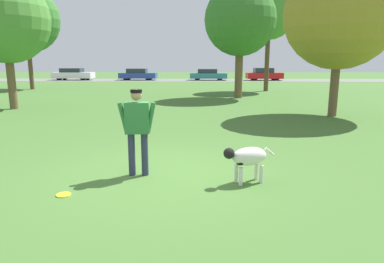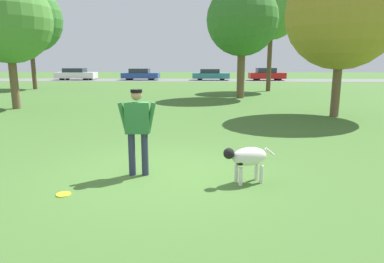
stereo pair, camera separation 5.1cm
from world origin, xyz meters
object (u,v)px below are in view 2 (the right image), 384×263
tree_near_right (343,13)px  parked_car_blue (140,74)px  frisbee (63,194)px  parked_car_teal (211,75)px  parked_car_red (267,74)px  tree_mid_center (242,20)px  tree_far_right (272,11)px  tree_far_left (29,20)px  parked_car_white (76,74)px  tree_near_left (8,20)px  person (137,125)px  dog (247,158)px

tree_near_right → parked_car_blue: 28.46m
frisbee → parked_car_teal: size_ratio=0.06×
frisbee → parked_car_red: size_ratio=0.06×
frisbee → parked_car_red: parked_car_red is taller
tree_mid_center → parked_car_blue: tree_mid_center is taller
tree_far_right → parked_car_teal: bearing=105.5°
tree_far_left → parked_car_white: (-1.48, 12.74, -4.49)m
tree_near_right → tree_near_left: bearing=172.7°
parked_car_white → parked_car_blue: bearing=1.6°
tree_far_right → frisbee: bearing=-109.5°
tree_near_right → parked_car_blue: bearing=115.8°
parked_car_white → tree_near_right: bearing=-51.3°
tree_far_left → tree_mid_center: bearing=-21.0°
tree_near_left → parked_car_blue: 23.94m
tree_near_right → parked_car_red: bearing=85.7°
person → parked_car_white: size_ratio=0.37×
person → dog: person is taller
tree_mid_center → parked_car_teal: size_ratio=1.55×
tree_near_right → parked_car_blue: size_ratio=1.44×
tree_far_right → tree_near_right: (0.48, -11.48, -1.61)m
parked_car_blue → parked_car_red: (14.20, -0.23, 0.03)m
parked_car_white → parked_car_teal: (15.36, -0.00, -0.04)m
tree_far_left → parked_car_blue: bearing=65.3°
person → tree_far_right: bearing=68.3°
tree_near_left → parked_car_red: (15.66, 23.44, -3.26)m
frisbee → tree_mid_center: (4.50, 15.14, 4.41)m
parked_car_white → person: bearing=-67.1°
person → parked_car_white: (-13.26, 32.68, -0.32)m
tree_mid_center → parked_car_red: bearing=75.2°
tree_mid_center → tree_far_left: size_ratio=0.85×
frisbee → parked_car_white: size_ratio=0.05×
tree_near_left → parked_car_white: bearing=104.1°
person → tree_far_right: tree_far_right is taller
tree_far_right → person: bearing=-107.6°
tree_near_left → tree_mid_center: (10.79, 4.99, 0.49)m
frisbee → tree_near_left: tree_near_left is taller
tree_mid_center → tree_far_left: tree_far_left is taller
dog → tree_near_left: 13.76m
frisbee → tree_far_right: 21.77m
parked_car_red → dog: bearing=-103.0°
frisbee → tree_far_left: bearing=117.1°
tree_far_left → parked_car_teal: size_ratio=1.82×
parked_car_white → parked_car_teal: 15.36m
parked_car_white → tree_far_left: bearing=-82.5°
parked_car_blue → tree_far_right: bearing=-49.0°
person → parked_car_teal: bearing=82.2°
tree_near_right → tree_far_left: 22.19m
dog → parked_car_white: bearing=-86.0°
parked_car_teal → parked_car_red: bearing=1.1°
frisbee → parked_car_white: (-12.20, 33.72, 0.65)m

